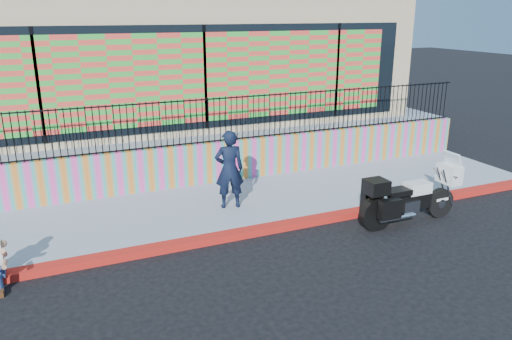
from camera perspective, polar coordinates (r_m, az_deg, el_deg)
ground at (r=10.92m, az=1.33°, el=-7.09°), size 90.00×90.00×0.00m
red_curb at (r=10.89m, az=1.33°, el=-6.73°), size 16.00×0.30×0.15m
sidewalk at (r=12.28m, az=-1.89°, el=-3.81°), size 16.00×3.00×0.15m
mural_wall at (r=13.50m, az=-4.42°, el=0.95°), size 16.00×0.20×1.10m
metal_fence at (r=13.22m, az=-4.54°, el=5.73°), size 15.80×0.04×1.20m
elevated_platform at (r=18.27m, az=-9.71°, el=4.92°), size 16.00×10.00×1.25m
storefront_building at (r=17.68m, az=-9.98°, el=13.10°), size 14.00×8.06×4.00m
police_motorcycle at (r=11.61m, az=17.00°, el=-2.89°), size 2.48×0.82×1.54m
police_officer at (r=11.57m, az=-3.07°, el=0.07°), size 0.75×0.57×1.86m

